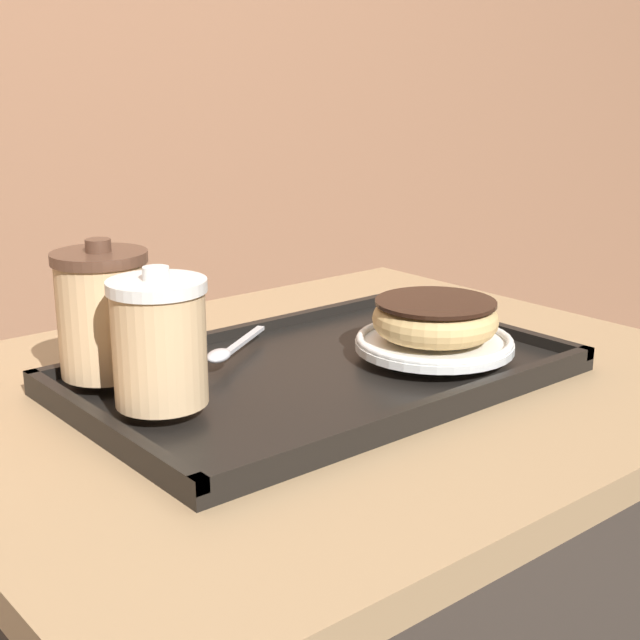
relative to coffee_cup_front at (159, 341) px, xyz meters
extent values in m
cube|color=tan|center=(0.19, 0.02, -0.09)|extent=(0.80, 0.65, 0.03)
cube|color=black|center=(0.18, 0.00, -0.07)|extent=(0.48, 0.31, 0.01)
cube|color=black|center=(0.18, -0.14, -0.06)|extent=(0.48, 0.01, 0.01)
cube|color=black|center=(0.18, 0.15, -0.06)|extent=(0.48, 0.01, 0.01)
cube|color=black|center=(-0.05, 0.00, -0.06)|extent=(0.01, 0.31, 0.01)
cube|color=black|center=(0.41, 0.00, -0.06)|extent=(0.01, 0.31, 0.01)
cylinder|color=#E0B784|center=(0.00, 0.00, -0.01)|extent=(0.08, 0.08, 0.10)
cylinder|color=white|center=(0.00, 0.00, 0.05)|extent=(0.08, 0.08, 0.01)
cylinder|color=white|center=(0.00, 0.00, 0.06)|extent=(0.02, 0.02, 0.01)
cylinder|color=#E0B784|center=(0.00, 0.10, 0.00)|extent=(0.08, 0.08, 0.11)
cylinder|color=brown|center=(0.00, 0.10, 0.06)|extent=(0.09, 0.09, 0.01)
cylinder|color=brown|center=(0.00, 0.10, 0.07)|extent=(0.02, 0.02, 0.01)
cylinder|color=white|center=(0.29, -0.05, -0.05)|extent=(0.16, 0.16, 0.01)
torus|color=white|center=(0.29, -0.05, -0.05)|extent=(0.16, 0.16, 0.01)
torus|color=#DBB270|center=(0.29, -0.05, -0.02)|extent=(0.13, 0.13, 0.03)
cylinder|color=black|center=(0.29, -0.05, -0.01)|extent=(0.12, 0.12, 0.00)
ellipsoid|color=silver|center=(0.10, 0.06, -0.05)|extent=(0.04, 0.04, 0.01)
cube|color=silver|center=(0.16, 0.10, -0.05)|extent=(0.09, 0.06, 0.00)
camera|label=1|loc=(-0.35, -0.64, 0.22)|focal=50.00mm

